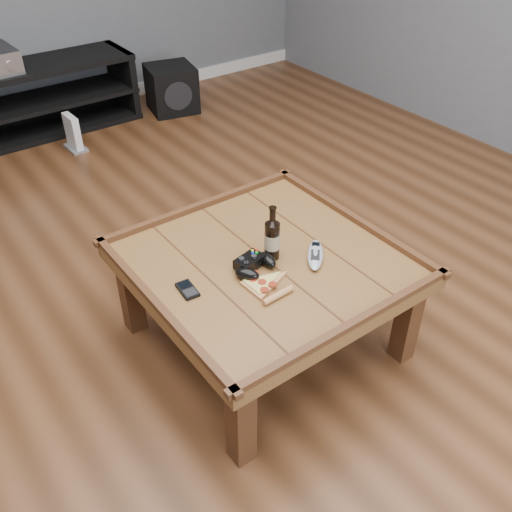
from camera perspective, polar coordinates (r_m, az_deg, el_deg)
ground at (r=2.57m, az=0.85°, el=-8.36°), size 6.00×6.00×0.00m
baseboard at (r=4.90m, az=-21.30°, el=13.08°), size 5.00×0.02×0.10m
coffee_table at (r=2.31m, az=0.94°, el=-1.50°), size 1.03×1.03×0.48m
media_console at (r=4.61m, az=-20.87°, el=14.44°), size 1.40×0.45×0.50m
beer_bottle at (r=2.23m, az=1.62°, el=1.84°), size 0.06×0.06×0.23m
game_controller at (r=2.20m, az=-0.19°, el=-0.86°), size 0.20×0.16×0.06m
pizza_slice at (r=2.13m, az=0.84°, el=-2.97°), size 0.16×0.25×0.03m
smartphone at (r=2.13m, az=-6.87°, el=-3.36°), size 0.07×0.11×0.01m
remote_control at (r=2.28m, az=5.95°, el=0.12°), size 0.18×0.19×0.03m
subwoofer at (r=4.77m, az=-8.43°, el=16.23°), size 0.42×0.42×0.35m
game_console at (r=4.29m, az=-17.82°, el=11.53°), size 0.12×0.20×0.25m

